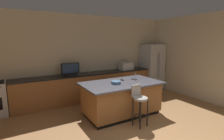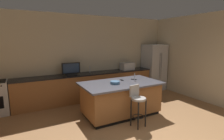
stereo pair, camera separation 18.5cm
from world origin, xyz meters
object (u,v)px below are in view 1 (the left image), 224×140
(kitchen_island, at_px, (122,98))
(refrigerator, at_px, (152,67))
(cell_phone, at_px, (122,80))
(bar_stool_center, at_px, (139,102))
(microwave, at_px, (126,66))
(tv_monitor, at_px, (70,70))
(fruit_bowl, at_px, (116,82))
(tv_remote, at_px, (134,79))

(kitchen_island, relative_size, refrigerator, 1.15)
(cell_phone, bearing_deg, bar_stool_center, -91.88)
(microwave, relative_size, tv_monitor, 0.82)
(microwave, xyz_separation_m, bar_stool_center, (-1.25, -2.39, -0.47))
(kitchen_island, distance_m, cell_phone, 0.53)
(bar_stool_center, xyz_separation_m, cell_phone, (0.17, 1.00, 0.32))
(fruit_bowl, bearing_deg, refrigerator, 30.12)
(microwave, height_order, cell_phone, microwave)
(bar_stool_center, xyz_separation_m, fruit_bowl, (-0.21, 0.73, 0.35))
(kitchen_island, bearing_deg, cell_phone, 54.33)
(bar_stool_center, xyz_separation_m, tv_remote, (0.52, 0.90, 0.32))
(tv_monitor, relative_size, fruit_bowl, 2.32)
(refrigerator, height_order, cell_phone, refrigerator)
(kitchen_island, distance_m, tv_remote, 0.70)
(refrigerator, distance_m, bar_stool_center, 3.47)
(kitchen_island, bearing_deg, fruit_bowl, -168.01)
(bar_stool_center, height_order, tv_remote, bar_stool_center)
(refrigerator, bearing_deg, kitchen_island, -148.56)
(tv_monitor, distance_m, cell_phone, 1.75)
(tv_monitor, relative_size, tv_remote, 3.46)
(kitchen_island, xyz_separation_m, refrigerator, (2.54, 1.55, 0.47))
(refrigerator, height_order, tv_remote, refrigerator)
(bar_stool_center, bearing_deg, kitchen_island, 81.07)
(microwave, height_order, bar_stool_center, microwave)
(refrigerator, xyz_separation_m, microwave, (-1.29, 0.06, 0.13))
(kitchen_island, distance_m, microwave, 2.13)
(kitchen_island, distance_m, fruit_bowl, 0.53)
(kitchen_island, xyz_separation_m, tv_monitor, (-0.95, 1.56, 0.65))
(kitchen_island, xyz_separation_m, tv_remote, (0.51, 0.13, 0.46))
(fruit_bowl, bearing_deg, kitchen_island, 11.99)
(refrigerator, height_order, bar_stool_center, refrigerator)
(refrigerator, distance_m, microwave, 1.30)
(microwave, relative_size, bar_stool_center, 0.48)
(microwave, height_order, fruit_bowl, microwave)
(microwave, bearing_deg, cell_phone, -128.06)
(tv_remote, bearing_deg, kitchen_island, 158.34)
(refrigerator, bearing_deg, tv_remote, -144.87)
(microwave, distance_m, cell_phone, 1.77)
(kitchen_island, height_order, refrigerator, refrigerator)
(tv_remote, bearing_deg, tv_monitor, 99.98)
(kitchen_island, height_order, fruit_bowl, fruit_bowl)
(tv_monitor, xyz_separation_m, tv_remote, (1.46, -1.43, -0.20))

